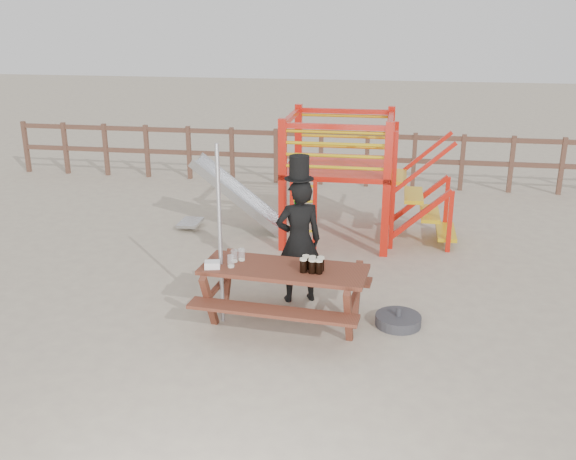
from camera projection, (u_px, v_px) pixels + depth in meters
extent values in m
plane|color=#B4A78C|center=(291.00, 335.00, 7.58)|extent=(60.00, 60.00, 0.00)
cube|color=brown|center=(344.00, 135.00, 13.75)|extent=(15.00, 0.06, 0.10)
cube|color=brown|center=(344.00, 158.00, 13.92)|extent=(15.00, 0.06, 0.10)
cube|color=brown|center=(26.00, 147.00, 15.11)|extent=(0.09, 0.09, 1.20)
cube|color=brown|center=(66.00, 148.00, 14.95)|extent=(0.09, 0.09, 1.20)
cube|color=brown|center=(106.00, 150.00, 14.79)|extent=(0.09, 0.09, 1.20)
cube|color=brown|center=(147.00, 151.00, 14.63)|extent=(0.09, 0.09, 1.20)
cube|color=brown|center=(189.00, 153.00, 14.47)|extent=(0.09, 0.09, 1.20)
cube|color=brown|center=(232.00, 154.00, 14.31)|extent=(0.09, 0.09, 1.20)
cube|color=brown|center=(276.00, 156.00, 14.15)|extent=(0.09, 0.09, 1.20)
cube|color=brown|center=(321.00, 158.00, 14.00)|extent=(0.09, 0.09, 1.20)
cube|color=brown|center=(367.00, 159.00, 13.84)|extent=(0.09, 0.09, 1.20)
cube|color=brown|center=(414.00, 161.00, 13.68)|extent=(0.09, 0.09, 1.20)
cube|color=brown|center=(462.00, 163.00, 13.52)|extent=(0.09, 0.09, 1.20)
cube|color=brown|center=(511.00, 164.00, 13.36)|extent=(0.09, 0.09, 1.20)
cube|color=brown|center=(562.00, 166.00, 13.20)|extent=(0.09, 0.09, 1.20)
cube|color=red|center=(283.00, 186.00, 9.95)|extent=(0.12, 0.12, 2.10)
cube|color=red|center=(387.00, 191.00, 9.69)|extent=(0.12, 0.12, 2.10)
cube|color=red|center=(298.00, 163.00, 11.44)|extent=(0.12, 0.12, 2.10)
cube|color=red|center=(389.00, 167.00, 11.19)|extent=(0.12, 0.12, 2.10)
cube|color=red|center=(339.00, 167.00, 10.52)|extent=(1.72, 1.72, 0.08)
cube|color=red|center=(335.00, 127.00, 9.51)|extent=(1.60, 0.08, 0.08)
cube|color=red|center=(345.00, 111.00, 11.01)|extent=(1.60, 0.08, 0.08)
cube|color=red|center=(291.00, 117.00, 10.39)|extent=(0.08, 1.60, 0.08)
cube|color=red|center=(391.00, 120.00, 10.13)|extent=(0.08, 1.60, 0.08)
cylinder|color=gold|center=(334.00, 168.00, 9.71)|extent=(1.50, 0.05, 0.05)
cylinder|color=gold|center=(344.00, 147.00, 11.21)|extent=(1.50, 0.05, 0.05)
cylinder|color=gold|center=(335.00, 156.00, 9.66)|extent=(1.50, 0.05, 0.05)
cylinder|color=gold|center=(344.00, 137.00, 11.15)|extent=(1.50, 0.05, 0.05)
cylinder|color=gold|center=(335.00, 144.00, 9.60)|extent=(1.50, 0.05, 0.05)
cylinder|color=gold|center=(344.00, 126.00, 11.09)|extent=(1.50, 0.05, 0.05)
cylinder|color=gold|center=(335.00, 132.00, 9.54)|extent=(1.50, 0.05, 0.05)
cylinder|color=gold|center=(344.00, 116.00, 11.03)|extent=(1.50, 0.05, 0.05)
cube|color=red|center=(292.00, 217.00, 9.93)|extent=(0.06, 0.06, 1.20)
cube|color=red|center=(315.00, 219.00, 9.87)|extent=(0.06, 0.06, 1.20)
cylinder|color=gold|center=(303.00, 245.00, 10.04)|extent=(0.36, 0.04, 0.04)
cylinder|color=gold|center=(303.00, 231.00, 9.97)|extent=(0.36, 0.04, 0.04)
cylinder|color=gold|center=(303.00, 216.00, 9.89)|extent=(0.36, 0.04, 0.04)
cylinder|color=gold|center=(303.00, 201.00, 9.81)|extent=(0.36, 0.04, 0.04)
cylinder|color=gold|center=(304.00, 186.00, 9.73)|extent=(0.36, 0.04, 0.04)
cube|color=gold|center=(397.00, 177.00, 10.41)|extent=(0.30, 0.90, 0.06)
cube|color=gold|center=(414.00, 195.00, 10.46)|extent=(0.30, 0.90, 0.06)
cube|color=gold|center=(430.00, 214.00, 10.51)|extent=(0.30, 0.90, 0.06)
cube|color=gold|center=(446.00, 232.00, 10.56)|extent=(0.30, 0.90, 0.06)
cube|color=red|center=(421.00, 214.00, 10.08)|extent=(0.95, 0.08, 0.86)
cube|color=red|center=(420.00, 199.00, 10.92)|extent=(0.95, 0.08, 0.86)
cube|color=#B5B8BD|center=(239.00, 196.00, 10.98)|extent=(1.53, 0.55, 1.21)
cube|color=#B5B8BD|center=(235.00, 198.00, 10.71)|extent=(1.58, 0.04, 1.28)
cube|color=#B5B8BD|center=(243.00, 190.00, 11.21)|extent=(1.58, 0.04, 1.28)
cube|color=#B5B8BD|center=(190.00, 222.00, 11.29)|extent=(0.35, 0.55, 0.05)
cube|color=brown|center=(284.00, 269.00, 7.57)|extent=(2.01, 0.89, 0.05)
cube|color=brown|center=(272.00, 311.00, 7.17)|extent=(1.97, 0.43, 0.04)
cube|color=brown|center=(295.00, 275.00, 8.16)|extent=(1.97, 0.43, 0.04)
cube|color=brown|center=(219.00, 292.00, 7.89)|extent=(0.17, 1.18, 0.70)
cube|color=brown|center=(353.00, 306.00, 7.50)|extent=(0.17, 1.18, 0.70)
imported|color=black|center=(299.00, 241.00, 8.24)|extent=(0.70, 0.58, 1.65)
cube|color=#0B800B|center=(297.00, 223.00, 8.30)|extent=(0.07, 0.04, 0.38)
cylinder|color=black|center=(299.00, 179.00, 7.97)|extent=(0.37, 0.37, 0.01)
cylinder|color=black|center=(299.00, 167.00, 7.92)|extent=(0.25, 0.25, 0.29)
cube|color=white|center=(297.00, 157.00, 8.01)|extent=(0.12, 0.05, 0.03)
cylinder|color=#B2B2B7|center=(220.00, 236.00, 7.57)|extent=(0.05, 0.05, 2.22)
cylinder|color=#333338|center=(398.00, 320.00, 7.79)|extent=(0.56, 0.56, 0.13)
cylinder|color=#333338|center=(399.00, 312.00, 7.75)|extent=(0.06, 0.06, 0.11)
cube|color=white|center=(212.00, 265.00, 7.54)|extent=(0.21, 0.18, 0.08)
cylinder|color=black|center=(303.00, 266.00, 7.40)|extent=(0.08, 0.08, 0.15)
cylinder|color=beige|center=(303.00, 259.00, 7.38)|extent=(0.09, 0.09, 0.02)
cylinder|color=black|center=(312.00, 267.00, 7.38)|extent=(0.08, 0.08, 0.15)
cylinder|color=beige|center=(312.00, 260.00, 7.35)|extent=(0.09, 0.09, 0.02)
cylinder|color=black|center=(319.00, 267.00, 7.37)|extent=(0.08, 0.08, 0.15)
cylinder|color=beige|center=(319.00, 261.00, 7.34)|extent=(0.09, 0.09, 0.02)
cylinder|color=black|center=(306.00, 263.00, 7.49)|extent=(0.08, 0.08, 0.15)
cylinder|color=beige|center=(306.00, 256.00, 7.46)|extent=(0.09, 0.09, 0.02)
cylinder|color=black|center=(312.00, 264.00, 7.46)|extent=(0.08, 0.08, 0.15)
cylinder|color=beige|center=(312.00, 257.00, 7.44)|extent=(0.09, 0.09, 0.02)
cylinder|color=black|center=(321.00, 265.00, 7.45)|extent=(0.08, 0.08, 0.15)
cylinder|color=beige|center=(321.00, 258.00, 7.42)|extent=(0.09, 0.09, 0.02)
cylinder|color=silver|center=(241.00, 255.00, 7.76)|extent=(0.08, 0.08, 0.15)
cylinder|color=beige|center=(242.00, 260.00, 7.78)|extent=(0.08, 0.08, 0.02)
cylinder|color=silver|center=(234.00, 256.00, 7.71)|extent=(0.08, 0.08, 0.15)
cylinder|color=beige|center=(234.00, 261.00, 7.73)|extent=(0.08, 0.08, 0.02)
cylinder|color=silver|center=(231.00, 261.00, 7.55)|extent=(0.08, 0.08, 0.15)
cylinder|color=beige|center=(231.00, 266.00, 7.57)|extent=(0.08, 0.08, 0.02)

